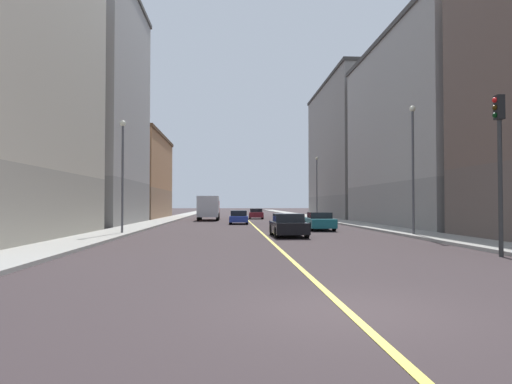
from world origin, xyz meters
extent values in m
plane|color=#362C2D|center=(0.00, 0.00, 0.00)|extent=(400.00, 400.00, 0.00)
cube|color=#9E9B93|center=(9.56, 49.00, 0.07)|extent=(2.74, 168.00, 0.15)
cube|color=#9E9B93|center=(-9.56, 49.00, 0.07)|extent=(2.74, 168.00, 0.15)
cube|color=#E5D14C|center=(0.00, 49.00, 0.01)|extent=(0.16, 154.00, 0.01)
cube|color=gray|center=(15.12, 30.85, 1.84)|extent=(8.38, 21.75, 3.68)
cube|color=#9E9993|center=(15.12, 30.85, 9.87)|extent=(8.38, 21.75, 12.40)
cube|color=#474442|center=(15.12, 30.85, 16.27)|extent=(8.68, 22.05, 0.40)
cube|color=slate|center=(15.12, 55.03, 1.51)|extent=(8.38, 24.14, 3.02)
cube|color=gray|center=(15.12, 55.03, 10.69)|extent=(8.38, 24.14, 15.33)
cube|color=#3B3937|center=(15.12, 55.03, 18.56)|extent=(8.68, 24.44, 0.40)
cube|color=gray|center=(-15.12, 34.70, 2.04)|extent=(8.38, 15.57, 4.07)
cube|color=#9E9993|center=(-15.12, 34.70, 12.68)|extent=(8.38, 15.57, 17.23)
cube|color=#8F6B4F|center=(-15.12, 52.79, 1.92)|extent=(8.38, 18.54, 3.85)
cube|color=#A8754C|center=(-15.12, 52.79, 7.24)|extent=(8.38, 18.54, 6.78)
cube|color=#4B3422|center=(-15.12, 52.79, 10.82)|extent=(8.68, 18.84, 0.40)
cylinder|color=#2D2D2D|center=(7.79, 8.01, 2.52)|extent=(0.16, 0.16, 5.03)
cube|color=black|center=(7.79, 8.01, 5.48)|extent=(0.28, 0.32, 0.90)
sphere|color=red|center=(7.63, 8.01, 5.75)|extent=(0.20, 0.20, 0.20)
sphere|color=#352204|center=(7.63, 8.01, 5.47)|extent=(0.20, 0.20, 0.20)
sphere|color=black|center=(7.63, 8.01, 5.19)|extent=(0.20, 0.20, 0.20)
cylinder|color=#4C4C51|center=(8.79, 18.43, 3.81)|extent=(0.14, 0.14, 7.32)
sphere|color=#EAEACC|center=(8.79, 18.43, 7.62)|extent=(0.36, 0.36, 0.36)
cylinder|color=#4C4C51|center=(-8.79, 20.59, 3.47)|extent=(0.14, 0.14, 6.64)
sphere|color=#EAEACC|center=(-8.79, 20.59, 6.94)|extent=(0.36, 0.36, 0.36)
cylinder|color=#4C4C51|center=(8.79, 48.70, 3.84)|extent=(0.14, 0.14, 7.37)
sphere|color=#EAEACC|center=(8.79, 48.70, 7.67)|extent=(0.36, 0.36, 0.36)
cube|color=#196670|center=(4.50, 25.30, 0.54)|extent=(1.92, 4.60, 0.64)
cube|color=black|center=(4.50, 25.29, 1.08)|extent=(1.63, 2.09, 0.45)
cylinder|color=black|center=(3.74, 26.74, 0.32)|extent=(0.24, 0.65, 0.64)
cylinder|color=black|center=(5.35, 26.69, 0.32)|extent=(0.24, 0.65, 0.64)
cylinder|color=black|center=(3.64, 23.92, 0.32)|extent=(0.24, 0.65, 0.64)
cylinder|color=black|center=(5.26, 23.87, 0.32)|extent=(0.24, 0.65, 0.64)
cube|color=#23389E|center=(-1.27, 35.92, 0.50)|extent=(1.82, 4.03, 0.56)
cube|color=black|center=(-1.27, 35.98, 1.04)|extent=(1.56, 1.96, 0.52)
cylinder|color=black|center=(-2.03, 37.18, 0.32)|extent=(0.23, 0.64, 0.64)
cylinder|color=black|center=(-0.46, 37.14, 0.32)|extent=(0.23, 0.64, 0.64)
cylinder|color=black|center=(-2.08, 34.70, 0.32)|extent=(0.23, 0.64, 0.64)
cylinder|color=black|center=(-0.51, 34.67, 0.32)|extent=(0.23, 0.64, 0.64)
cube|color=black|center=(1.33, 18.60, 0.54)|extent=(1.94, 4.05, 0.65)
cube|color=black|center=(1.33, 18.70, 1.11)|extent=(1.68, 1.80, 0.49)
cylinder|color=black|center=(0.46, 19.83, 0.32)|extent=(0.23, 0.64, 0.64)
cylinder|color=black|center=(2.16, 19.86, 0.32)|extent=(0.23, 0.64, 0.64)
cylinder|color=black|center=(0.50, 17.34, 0.32)|extent=(0.23, 0.64, 0.64)
cylinder|color=black|center=(2.21, 17.37, 0.32)|extent=(0.23, 0.64, 0.64)
cube|color=maroon|center=(1.26, 50.95, 0.55)|extent=(1.92, 4.02, 0.65)
cube|color=black|center=(1.27, 51.08, 1.10)|extent=(1.63, 2.04, 0.46)
cylinder|color=black|center=(0.50, 52.21, 0.32)|extent=(0.24, 0.65, 0.64)
cylinder|color=black|center=(2.12, 52.15, 0.32)|extent=(0.24, 0.65, 0.64)
cylinder|color=black|center=(0.41, 49.75, 0.32)|extent=(0.24, 0.65, 0.64)
cylinder|color=black|center=(2.03, 49.70, 0.32)|extent=(0.24, 0.65, 0.64)
cube|color=maroon|center=(-4.63, 48.83, 1.34)|extent=(2.39, 1.95, 1.97)
cube|color=silver|center=(-4.63, 45.15, 1.64)|extent=(2.39, 4.59, 2.37)
cylinder|color=black|center=(-5.73, 48.49, 0.45)|extent=(0.30, 0.90, 0.90)
cylinder|color=black|center=(-3.54, 48.49, 0.45)|extent=(0.30, 0.90, 0.90)
cylinder|color=black|center=(-5.73, 44.18, 0.45)|extent=(0.30, 0.90, 0.90)
cylinder|color=black|center=(-3.54, 44.18, 0.45)|extent=(0.30, 0.90, 0.90)
camera|label=1|loc=(-2.10, -8.20, 1.93)|focal=32.12mm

